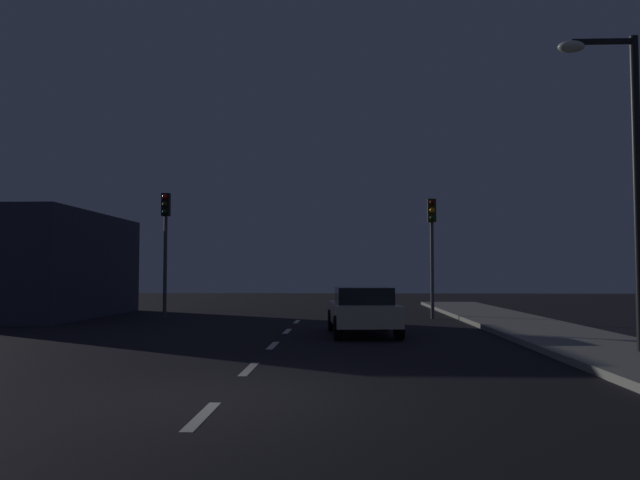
{
  "coord_description": "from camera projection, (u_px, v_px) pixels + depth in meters",
  "views": [
    {
      "loc": [
        1.75,
        -8.98,
        1.74
      ],
      "look_at": [
        0.83,
        14.19,
        2.96
      ],
      "focal_mm": 35.68,
      "sensor_mm": 36.0,
      "label": 1
    }
  ],
  "objects": [
    {
      "name": "lane_stripe_second",
      "position": [
        249.0,
        369.0,
        11.53
      ],
      "size": [
        0.16,
        1.6,
        0.01
      ],
      "primitive_type": "cube",
      "color": "silver",
      "rests_on": "ground_plane"
    },
    {
      "name": "traffic_signal_left",
      "position": [
        165.0,
        230.0,
        24.94
      ],
      "size": [
        0.32,
        0.38,
        4.9
      ],
      "color": "#4C4C51",
      "rests_on": "ground_plane"
    },
    {
      "name": "traffic_signal_right",
      "position": [
        432.0,
        234.0,
        24.52
      ],
      "size": [
        0.32,
        0.38,
        4.63
      ],
      "color": "#4C4C51",
      "rests_on": "ground_plane"
    },
    {
      "name": "ground_plane",
      "position": [
        276.0,
        343.0,
        15.92
      ],
      "size": [
        80.0,
        80.0,
        0.0
      ],
      "primitive_type": "plane",
      "color": "black"
    },
    {
      "name": "car_stopped_ahead",
      "position": [
        363.0,
        310.0,
        18.0
      ],
      "size": [
        2.09,
        4.02,
        1.35
      ],
      "color": "beige",
      "rests_on": "ground_plane"
    },
    {
      "name": "sidewalk_curb_right",
      "position": [
        579.0,
        341.0,
        15.63
      ],
      "size": [
        3.0,
        40.0,
        0.15
      ],
      "primitive_type": "cube",
      "color": "gray",
      "rests_on": "ground_plane"
    },
    {
      "name": "storefront_left",
      "position": [
        47.0,
        265.0,
        25.66
      ],
      "size": [
        4.6,
        8.97,
        4.14
      ],
      "primitive_type": "cube",
      "color": "#333847",
      "rests_on": "ground_plane"
    },
    {
      "name": "lane_stripe_fifth",
      "position": [
        297.0,
        322.0,
        22.91
      ],
      "size": [
        0.16,
        1.6,
        0.01
      ],
      "primitive_type": "cube",
      "color": "silver",
      "rests_on": "ground_plane"
    },
    {
      "name": "lane_stripe_fourth",
      "position": [
        287.0,
        331.0,
        19.12
      ],
      "size": [
        0.16,
        1.6,
        0.01
      ],
      "primitive_type": "cube",
      "color": "silver",
      "rests_on": "ground_plane"
    },
    {
      "name": "lane_stripe_third",
      "position": [
        273.0,
        345.0,
        15.32
      ],
      "size": [
        0.16,
        1.6,
        0.01
      ],
      "primitive_type": "cube",
      "color": "silver",
      "rests_on": "ground_plane"
    },
    {
      "name": "street_lamp_right",
      "position": [
        624.0,
        162.0,
        13.17
      ],
      "size": [
        1.66,
        0.36,
        6.7
      ],
      "color": "black",
      "rests_on": "ground_plane"
    },
    {
      "name": "lane_stripe_nearest",
      "position": [
        202.0,
        416.0,
        7.74
      ],
      "size": [
        0.16,
        1.6,
        0.01
      ],
      "primitive_type": "cube",
      "color": "silver",
      "rests_on": "ground_plane"
    }
  ]
}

